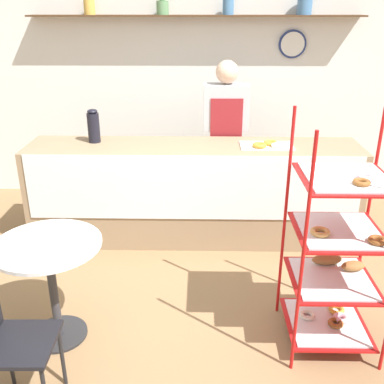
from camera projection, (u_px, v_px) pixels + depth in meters
name	position (u px, v px, depth m)	size (l,w,h in m)	color
ground_plane	(191.00, 310.00, 3.48)	(14.00, 14.00, 0.00)	olive
back_wall	(196.00, 81.00, 5.22)	(10.00, 0.30, 2.70)	white
display_counter	(194.00, 192.00, 4.41)	(3.16, 0.64, 0.96)	#937A5B
pastry_rack	(336.00, 256.00, 2.95)	(0.60, 0.62, 1.59)	#B71414
person_worker	(225.00, 136.00, 4.67)	(0.46, 0.23, 1.69)	#282833
cafe_table	(50.00, 267.00, 3.00)	(0.72, 0.72, 0.75)	#262628
cafe_chair	(3.00, 333.00, 2.45)	(0.39, 0.39, 0.87)	black
coffee_carafe	(94.00, 126.00, 4.27)	(0.11, 0.11, 0.32)	black
donut_tray_counter	(267.00, 145.00, 4.18)	(0.49, 0.27, 0.05)	white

